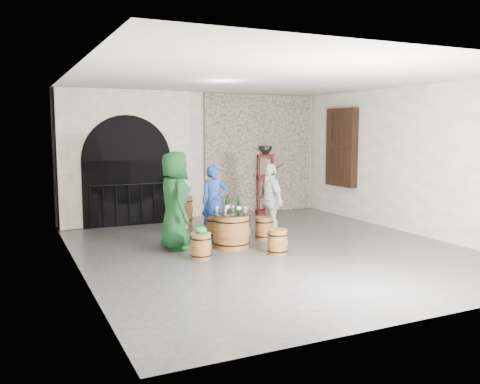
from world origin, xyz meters
name	(u,v)px	position (x,y,z in m)	size (l,w,h in m)	color
ground	(269,249)	(0.00, 0.00, 0.00)	(8.00, 8.00, 0.00)	#323235
wall_back	(196,155)	(0.00, 4.00, 1.60)	(8.00, 8.00, 0.00)	white
wall_front	(433,187)	(0.00, -4.00, 1.60)	(8.00, 8.00, 0.00)	white
wall_left	(76,172)	(-3.50, 0.00, 1.60)	(8.00, 8.00, 0.00)	white
wall_right	(412,160)	(3.50, 0.00, 1.60)	(8.00, 8.00, 0.00)	white
ceiling	(271,78)	(0.00, 0.00, 3.20)	(8.00, 8.00, 0.00)	beige
stone_facing_panel	(259,154)	(1.80, 3.94, 1.60)	(3.20, 0.12, 3.18)	#A39982
arched_opening	(125,158)	(-1.90, 3.74, 1.58)	(3.10, 0.60, 3.19)	white
shuttered_window	(341,148)	(3.38, 2.40, 1.80)	(0.23, 1.10, 2.00)	black
barrel_table	(231,230)	(-0.61, 0.41, 0.34)	(0.88, 0.88, 0.68)	brown
barrel_stool_left	(179,237)	(-1.58, 0.71, 0.23)	(0.39, 0.39, 0.46)	brown
barrel_stool_far	(215,226)	(-0.56, 1.41, 0.23)	(0.39, 0.39, 0.46)	brown
barrel_stool_right	(264,228)	(0.31, 0.81, 0.23)	(0.39, 0.39, 0.46)	brown
barrel_stool_near_right	(277,242)	(-0.08, -0.45, 0.23)	(0.39, 0.39, 0.46)	brown
barrel_stool_near_left	(201,246)	(-1.45, -0.15, 0.23)	(0.39, 0.39, 0.46)	brown
green_cap	(201,230)	(-1.45, -0.15, 0.51)	(0.26, 0.22, 0.12)	#0B7B2D
person_green	(175,201)	(-1.63, 0.73, 0.93)	(0.91, 0.59, 1.86)	#0F3818
person_blue	(214,201)	(-0.56, 1.42, 0.76)	(0.56, 0.37, 1.53)	navy
person_white	(270,201)	(0.48, 0.88, 0.78)	(0.92, 0.38, 1.57)	silver
wine_bottle_left	(227,205)	(-0.67, 0.50, 0.81)	(0.08, 0.08, 0.32)	black
wine_bottle_center	(239,206)	(-0.51, 0.29, 0.81)	(0.08, 0.08, 0.32)	black
wine_bottle_right	(228,204)	(-0.60, 0.60, 0.81)	(0.08, 0.08, 0.32)	black
tasting_glass_a	(226,212)	(-0.80, 0.26, 0.73)	(0.05, 0.05, 0.10)	#B37322
tasting_glass_b	(244,209)	(-0.34, 0.40, 0.73)	(0.05, 0.05, 0.10)	#B37322
tasting_glass_c	(217,209)	(-0.80, 0.67, 0.73)	(0.05, 0.05, 0.10)	#B37322
tasting_glass_d	(233,208)	(-0.48, 0.62, 0.73)	(0.05, 0.05, 0.10)	#B37322
tasting_glass_e	(246,210)	(-0.35, 0.31, 0.73)	(0.05, 0.05, 0.10)	#B37322
tasting_glass_f	(217,210)	(-0.87, 0.53, 0.73)	(0.05, 0.05, 0.10)	#B37322
side_barrel	(183,210)	(-0.66, 3.21, 0.34)	(0.51, 0.51, 0.68)	brown
corking_press	(265,174)	(1.87, 3.70, 1.06)	(0.76, 0.48, 1.82)	#520D12
control_box	(269,163)	(2.05, 3.86, 1.35)	(0.18, 0.10, 0.22)	silver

